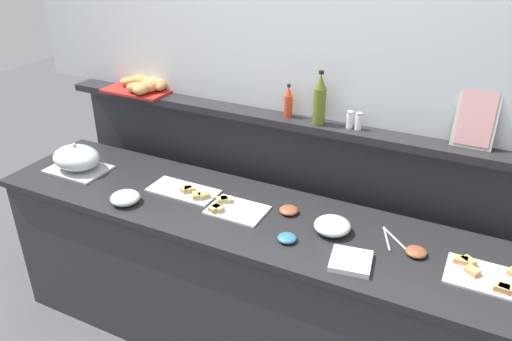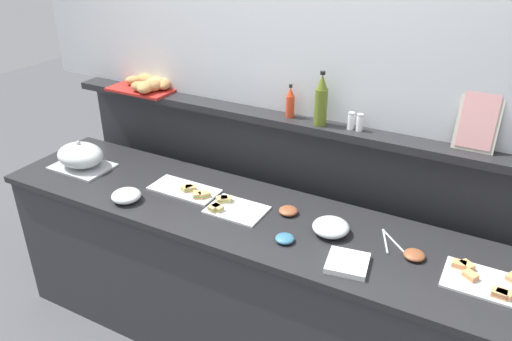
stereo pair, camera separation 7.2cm
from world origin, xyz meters
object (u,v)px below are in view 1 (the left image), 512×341
(glass_bowl_large, at_px, (332,226))
(serving_tongs, at_px, (390,238))
(hot_sauce_bottle, at_px, (288,103))
(framed_picture, at_px, (476,118))
(condiment_bowl_cream, at_px, (416,252))
(bread_basket, at_px, (145,85))
(serving_cloche, at_px, (77,159))
(condiment_bowl_dark, at_px, (289,210))
(sandwich_platter_front, at_px, (232,208))
(salt_shaker, at_px, (350,120))
(condiment_bowl_teal, at_px, (287,238))
(sandwich_platter_side, at_px, (486,276))
(glass_bowl_medium, at_px, (125,198))
(olive_oil_bottle, at_px, (320,101))
(pepper_shaker, at_px, (358,121))
(napkin_stack, at_px, (351,261))
(sandwich_platter_rear, at_px, (186,191))

(glass_bowl_large, distance_m, serving_tongs, 0.27)
(hot_sauce_bottle, height_order, framed_picture, framed_picture)
(condiment_bowl_cream, height_order, bread_basket, bread_basket)
(serving_cloche, distance_m, condiment_bowl_dark, 1.28)
(sandwich_platter_front, relative_size, salt_shaker, 3.30)
(condiment_bowl_dark, height_order, serving_tongs, condiment_bowl_dark)
(glass_bowl_large, bearing_deg, hot_sauce_bottle, 135.51)
(condiment_bowl_dark, distance_m, condiment_bowl_teal, 0.24)
(condiment_bowl_dark, height_order, bread_basket, bread_basket)
(condiment_bowl_dark, xyz_separation_m, hot_sauce_bottle, (-0.16, 0.34, 0.43))
(sandwich_platter_side, relative_size, sandwich_platter_front, 1.11)
(sandwich_platter_side, bearing_deg, condiment_bowl_cream, 173.53)
(glass_bowl_large, relative_size, condiment_bowl_teal, 1.96)
(glass_bowl_medium, relative_size, salt_shaker, 1.75)
(serving_tongs, relative_size, bread_basket, 0.44)
(condiment_bowl_teal, relative_size, salt_shaker, 1.00)
(glass_bowl_medium, bearing_deg, serving_cloche, 160.89)
(condiment_bowl_cream, bearing_deg, olive_oil_bottle, 148.24)
(olive_oil_bottle, bearing_deg, hot_sauce_bottle, 171.70)
(serving_tongs, bearing_deg, sandwich_platter_front, -172.18)
(olive_oil_bottle, height_order, salt_shaker, olive_oil_bottle)
(sandwich_platter_side, distance_m, salt_shaker, 0.94)
(condiment_bowl_cream, height_order, pepper_shaker, pepper_shaker)
(sandwich_platter_side, xyz_separation_m, sandwich_platter_front, (-1.18, -0.00, -0.00))
(serving_tongs, bearing_deg, condiment_bowl_cream, -28.91)
(pepper_shaker, distance_m, framed_picture, 0.53)
(glass_bowl_large, height_order, framed_picture, framed_picture)
(framed_picture, bearing_deg, olive_oil_bottle, -175.53)
(serving_tongs, distance_m, pepper_shaker, 0.59)
(napkin_stack, relative_size, pepper_shaker, 1.95)
(glass_bowl_medium, relative_size, condiment_bowl_cream, 1.66)
(serving_tongs, xyz_separation_m, bread_basket, (-1.59, 0.33, 0.40))
(napkin_stack, distance_m, bread_basket, 1.65)
(serving_cloche, bearing_deg, condiment_bowl_teal, -4.40)
(sandwich_platter_front, relative_size, framed_picture, 1.04)
(glass_bowl_medium, distance_m, framed_picture, 1.73)
(framed_picture, bearing_deg, salt_shaker, -176.11)
(sandwich_platter_rear, xyz_separation_m, condiment_bowl_dark, (0.57, 0.06, 0.01))
(napkin_stack, xyz_separation_m, pepper_shaker, (-0.18, 0.58, 0.40))
(glass_bowl_large, height_order, glass_bowl_medium, glass_bowl_large)
(sandwich_platter_side, distance_m, bread_basket, 2.09)
(napkin_stack, bearing_deg, sandwich_platter_front, 166.96)
(sandwich_platter_front, distance_m, serving_cloche, 1.01)
(sandwich_platter_front, height_order, serving_cloche, serving_cloche)
(condiment_bowl_dark, distance_m, napkin_stack, 0.47)
(serving_cloche, distance_m, pepper_shaker, 1.59)
(serving_cloche, height_order, olive_oil_bottle, olive_oil_bottle)
(condiment_bowl_cream, relative_size, salt_shaker, 1.06)
(condiment_bowl_cream, relative_size, condiment_bowl_dark, 0.97)
(hot_sauce_bottle, bearing_deg, pepper_shaker, -1.23)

